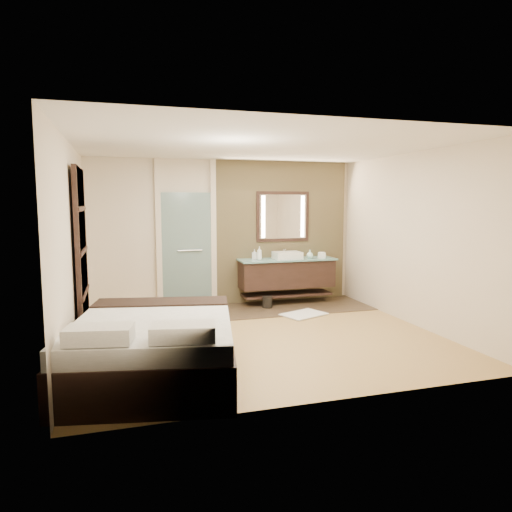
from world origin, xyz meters
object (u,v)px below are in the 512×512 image
object	(u,v)px
vanity	(287,273)
bed	(154,347)
waste_bin	(267,302)
mirror_unit	(283,217)

from	to	relation	value
vanity	bed	xyz separation A→B (m)	(-2.68, -3.06, -0.24)
waste_bin	vanity	bearing A→B (deg)	30.19
mirror_unit	waste_bin	distance (m)	1.69
bed	waste_bin	distance (m)	3.56
vanity	waste_bin	size ratio (longest dim) A/B	8.36
vanity	bed	world-z (taller)	vanity
bed	waste_bin	size ratio (longest dim) A/B	10.93
waste_bin	bed	bearing A→B (deg)	-128.38
mirror_unit	vanity	bearing A→B (deg)	-90.00
mirror_unit	bed	world-z (taller)	mirror_unit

